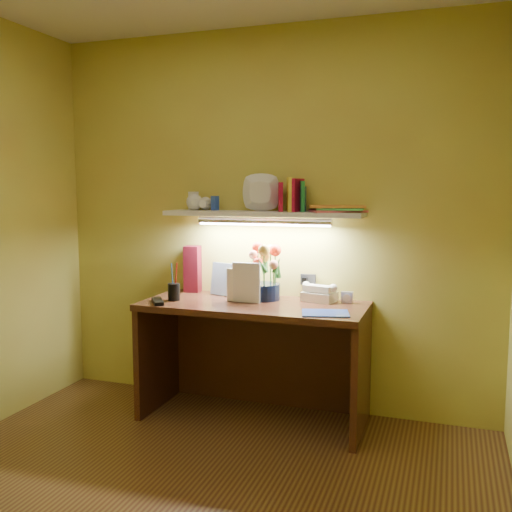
{
  "coord_description": "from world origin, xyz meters",
  "views": [
    {
      "loc": [
        1.15,
        -2.1,
        1.46
      ],
      "look_at": [
        -0.03,
        1.35,
        1.03
      ],
      "focal_mm": 40.0,
      "sensor_mm": 36.0,
      "label": 1
    }
  ],
  "objects_px": {
    "desk": "(253,361)",
    "telephone": "(320,292)",
    "desk_clock": "(347,297)",
    "whisky_bottle": "(192,273)",
    "flower_bouquet": "(264,272)"
  },
  "relations": [
    {
      "from": "flower_bouquet",
      "to": "whisky_bottle",
      "type": "xyz_separation_m",
      "value": [
        -0.55,
        0.1,
        -0.05
      ]
    },
    {
      "from": "telephone",
      "to": "desk",
      "type": "bearing_deg",
      "value": -140.5
    },
    {
      "from": "flower_bouquet",
      "to": "desk_clock",
      "type": "relative_size",
      "value": 5.03
    },
    {
      "from": "flower_bouquet",
      "to": "desk_clock",
      "type": "distance_m",
      "value": 0.55
    },
    {
      "from": "desk",
      "to": "desk_clock",
      "type": "relative_size",
      "value": 19.42
    },
    {
      "from": "flower_bouquet",
      "to": "desk",
      "type": "bearing_deg",
      "value": -101.16
    },
    {
      "from": "desk_clock",
      "to": "flower_bouquet",
      "type": "bearing_deg",
      "value": -174.03
    },
    {
      "from": "whisky_bottle",
      "to": "telephone",
      "type": "bearing_deg",
      "value": -2.6
    },
    {
      "from": "desk",
      "to": "desk_clock",
      "type": "bearing_deg",
      "value": 19.2
    },
    {
      "from": "desk",
      "to": "whisky_bottle",
      "type": "xyz_separation_m",
      "value": [
        -0.53,
        0.23,
        0.51
      ]
    },
    {
      "from": "desk",
      "to": "telephone",
      "type": "bearing_deg",
      "value": 26.8
    },
    {
      "from": "telephone",
      "to": "desk_clock",
      "type": "relative_size",
      "value": 2.75
    },
    {
      "from": "desk",
      "to": "telephone",
      "type": "height_order",
      "value": "telephone"
    },
    {
      "from": "desk",
      "to": "whisky_bottle",
      "type": "distance_m",
      "value": 0.77
    },
    {
      "from": "telephone",
      "to": "whisky_bottle",
      "type": "height_order",
      "value": "whisky_bottle"
    }
  ]
}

